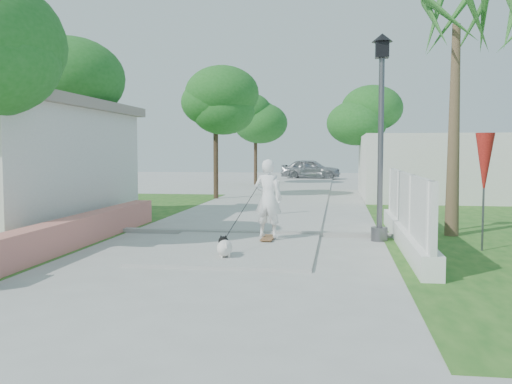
% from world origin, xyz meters
% --- Properties ---
extents(ground, '(90.00, 90.00, 0.00)m').
position_xyz_m(ground, '(0.00, 0.00, 0.00)').
color(ground, '#B7B7B2').
rests_on(ground, ground).
extents(path_strip, '(3.20, 36.00, 0.06)m').
position_xyz_m(path_strip, '(0.00, 20.00, 0.03)').
color(path_strip, '#B7B7B2').
rests_on(path_strip, ground).
extents(curb, '(6.50, 0.25, 0.10)m').
position_xyz_m(curb, '(0.00, 6.00, 0.05)').
color(curb, '#999993').
rests_on(curb, ground).
extents(grass_left, '(8.00, 20.00, 0.01)m').
position_xyz_m(grass_left, '(-7.00, 8.00, 0.01)').
color(grass_left, '#22591C').
rests_on(grass_left, ground).
extents(pink_wall, '(0.45, 8.20, 0.80)m').
position_xyz_m(pink_wall, '(-3.30, 3.55, 0.31)').
color(pink_wall, '#CA6E67').
rests_on(pink_wall, ground).
extents(lattice_fence, '(0.35, 7.00, 1.50)m').
position_xyz_m(lattice_fence, '(3.40, 5.00, 0.54)').
color(lattice_fence, white).
rests_on(lattice_fence, ground).
extents(building_right, '(6.00, 8.00, 2.60)m').
position_xyz_m(building_right, '(6.00, 18.00, 1.30)').
color(building_right, silver).
rests_on(building_right, ground).
extents(street_lamp, '(0.44, 0.44, 4.44)m').
position_xyz_m(street_lamp, '(2.90, 5.50, 2.43)').
color(street_lamp, '#59595E').
rests_on(street_lamp, ground).
extents(bollard, '(0.14, 0.14, 1.09)m').
position_xyz_m(bollard, '(0.20, 10.00, 0.58)').
color(bollard, white).
rests_on(bollard, ground).
extents(patio_umbrella, '(0.36, 0.36, 2.30)m').
position_xyz_m(patio_umbrella, '(4.80, 4.50, 1.69)').
color(patio_umbrella, '#59595E').
rests_on(patio_umbrella, ground).
extents(tree_left_mid, '(3.20, 3.20, 4.85)m').
position_xyz_m(tree_left_mid, '(-5.48, 8.48, 3.50)').
color(tree_left_mid, '#4C3826').
rests_on(tree_left_mid, ground).
extents(tree_path_left, '(3.40, 3.40, 5.23)m').
position_xyz_m(tree_path_left, '(-2.98, 15.98, 3.82)').
color(tree_path_left, '#4C3826').
rests_on(tree_path_left, ground).
extents(tree_path_right, '(3.00, 3.00, 4.79)m').
position_xyz_m(tree_path_right, '(3.22, 19.98, 3.49)').
color(tree_path_right, '#4C3826').
rests_on(tree_path_right, ground).
extents(tree_path_far, '(3.20, 3.20, 5.17)m').
position_xyz_m(tree_path_far, '(-2.78, 25.98, 3.82)').
color(tree_path_far, '#4C3826').
rests_on(tree_path_far, ground).
extents(palm_far, '(1.80, 1.80, 5.30)m').
position_xyz_m(palm_far, '(4.60, 6.50, 4.48)').
color(palm_far, brown).
rests_on(palm_far, ground).
extents(skateboarder, '(0.86, 2.37, 1.78)m').
position_xyz_m(skateboarder, '(0.32, 4.52, 0.83)').
color(skateboarder, brown).
rests_on(skateboarder, ground).
extents(dog, '(0.40, 0.60, 0.43)m').
position_xyz_m(dog, '(-0.00, 2.91, 0.23)').
color(dog, white).
rests_on(dog, ground).
extents(parked_car, '(4.26, 2.03, 1.41)m').
position_xyz_m(parked_car, '(0.09, 33.16, 0.70)').
color(parked_car, '#9A9DA2').
rests_on(parked_car, ground).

